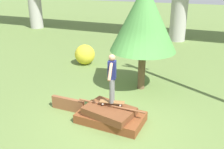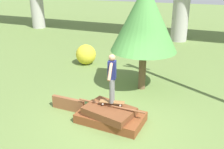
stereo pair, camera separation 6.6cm
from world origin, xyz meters
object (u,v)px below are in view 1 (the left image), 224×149
(skateboard, at_px, (112,102))
(skater, at_px, (112,76))
(bush_yellow_flowering, at_px, (85,55))
(tree_behind_left, at_px, (144,18))

(skateboard, height_order, skater, skater)
(skater, distance_m, bush_yellow_flowering, 5.66)
(skater, bearing_deg, bush_yellow_flowering, 127.46)
(bush_yellow_flowering, bearing_deg, tree_behind_left, -26.56)
(skater, height_order, tree_behind_left, tree_behind_left)
(skateboard, xyz_separation_m, tree_behind_left, (0.09, 2.68, 2.11))
(skateboard, distance_m, skater, 0.84)
(bush_yellow_flowering, bearing_deg, skater, -52.54)
(skateboard, relative_size, skater, 0.53)
(bush_yellow_flowering, bearing_deg, skateboard, -52.54)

